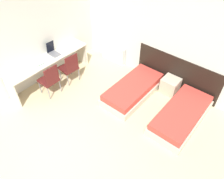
# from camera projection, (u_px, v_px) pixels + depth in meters

# --- Properties ---
(ground_plane) EXTENTS (20.00, 20.00, 0.00)m
(ground_plane) POSITION_uv_depth(u_px,v_px,m) (50.00, 159.00, 4.58)
(ground_plane) COLOR beige
(wall_back) EXTENTS (5.55, 0.05, 2.70)m
(wall_back) POSITION_uv_depth(u_px,v_px,m) (153.00, 34.00, 5.78)
(wall_back) COLOR silver
(wall_back) RESTS_ON ground_plane
(wall_left) EXTENTS (0.05, 4.71, 2.70)m
(wall_left) POSITION_uv_depth(u_px,v_px,m) (41.00, 34.00, 5.81)
(wall_left) COLOR silver
(wall_left) RESTS_ON ground_plane
(headboard_panel) EXTENTS (2.40, 0.03, 0.99)m
(headboard_panel) POSITION_uv_depth(u_px,v_px,m) (176.00, 74.00, 5.92)
(headboard_panel) COLOR black
(headboard_panel) RESTS_ON ground_plane
(bed_near_window) EXTENTS (0.87, 1.87, 0.36)m
(bed_near_window) POSITION_uv_depth(u_px,v_px,m) (133.00, 89.00, 5.93)
(bed_near_window) COLOR beige
(bed_near_window) RESTS_ON ground_plane
(bed_near_door) EXTENTS (0.87, 1.87, 0.36)m
(bed_near_door) POSITION_uv_depth(u_px,v_px,m) (181.00, 115.00, 5.25)
(bed_near_door) COLOR beige
(bed_near_door) RESTS_ON ground_plane
(nightstand) EXTENTS (0.44, 0.42, 0.45)m
(nightstand) POSITION_uv_depth(u_px,v_px,m) (170.00, 86.00, 5.96)
(nightstand) COLOR beige
(nightstand) RESTS_ON ground_plane
(radiator) EXTENTS (0.88, 0.12, 0.59)m
(radiator) POSITION_uv_depth(u_px,v_px,m) (113.00, 53.00, 7.03)
(radiator) COLOR silver
(radiator) RESTS_ON ground_plane
(desk) EXTENTS (0.56, 2.47, 0.78)m
(desk) POSITION_uv_depth(u_px,v_px,m) (49.00, 63.00, 6.06)
(desk) COLOR beige
(desk) RESTS_ON ground_plane
(chair_near_laptop) EXTENTS (0.49, 0.49, 0.94)m
(chair_near_laptop) POSITION_uv_depth(u_px,v_px,m) (70.00, 67.00, 6.11)
(chair_near_laptop) COLOR #511919
(chair_near_laptop) RESTS_ON ground_plane
(chair_near_notebook) EXTENTS (0.45, 0.45, 0.94)m
(chair_near_notebook) POSITION_uv_depth(u_px,v_px,m) (50.00, 79.00, 5.72)
(chair_near_notebook) COLOR #511919
(chair_near_notebook) RESTS_ON ground_plane
(laptop) EXTENTS (0.34, 0.25, 0.35)m
(laptop) POSITION_uv_depth(u_px,v_px,m) (53.00, 51.00, 6.09)
(laptop) COLOR slate
(laptop) RESTS_ON desk
(open_notebook) EXTENTS (0.29, 0.23, 0.02)m
(open_notebook) POSITION_uv_depth(u_px,v_px,m) (38.00, 63.00, 5.80)
(open_notebook) COLOR #236B3D
(open_notebook) RESTS_ON desk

